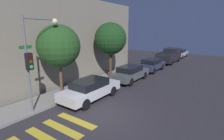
{
  "coord_description": "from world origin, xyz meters",
  "views": [
    {
      "loc": [
        -6.92,
        -5.56,
        4.69
      ],
      "look_at": [
        4.0,
        2.1,
        1.6
      ],
      "focal_mm": 28.0,
      "sensor_mm": 36.0,
      "label": 1
    }
  ],
  "objects": [
    {
      "name": "tree_midblock",
      "position": [
        6.63,
        4.12,
        3.84
      ],
      "size": [
        3.02,
        3.02,
        5.37
      ],
      "color": "#4C3823",
      "rests_on": "ground"
    },
    {
      "name": "sedan_near_corner",
      "position": [
        1.46,
        2.1,
        0.77
      ],
      "size": [
        4.58,
        1.84,
        1.43
      ],
      "color": "silver",
      "rests_on": "ground"
    },
    {
      "name": "tree_near_corner",
      "position": [
        0.66,
        4.12,
        3.6
      ],
      "size": [
        2.89,
        2.89,
        5.06
      ],
      "color": "brown",
      "rests_on": "ground"
    },
    {
      "name": "pickup_truck",
      "position": [
        18.61,
        2.1,
        0.99
      ],
      "size": [
        5.64,
        2.14,
        1.97
      ],
      "color": "black",
      "rests_on": "ground"
    },
    {
      "name": "sidewalk",
      "position": [
        0.0,
        4.34,
        0.07
      ],
      "size": [
        26.0,
        2.28,
        0.14
      ],
      "primitive_type": "cube",
      "color": "gray",
      "rests_on": "ground"
    },
    {
      "name": "ground_plane",
      "position": [
        0.0,
        0.0,
        0.0
      ],
      "size": [
        60.0,
        60.0,
        0.0
      ],
      "primitive_type": "plane",
      "color": "#2D2B30"
    },
    {
      "name": "sedan_middle",
      "position": [
        6.94,
        2.1,
        0.76
      ],
      "size": [
        4.43,
        1.85,
        1.42
      ],
      "color": "#4C5156",
      "rests_on": "ground"
    },
    {
      "name": "building_row",
      "position": [
        0.0,
        8.88,
        3.74
      ],
      "size": [
        26.0,
        6.0,
        7.49
      ],
      "primitive_type": "cube",
      "color": "gray",
      "rests_on": "ground"
    },
    {
      "name": "sedan_tail_of_row",
      "position": [
        24.47,
        2.1,
        0.75
      ],
      "size": [
        4.63,
        1.76,
        1.39
      ],
      "color": "#B7BABF",
      "rests_on": "ground"
    },
    {
      "name": "traffic_light_pole",
      "position": [
        -1.53,
        3.37,
        3.52
      ],
      "size": [
        2.49,
        0.56,
        5.41
      ],
      "color": "slate",
      "rests_on": "ground"
    },
    {
      "name": "sedan_far_end",
      "position": [
        11.94,
        2.1,
        0.75
      ],
      "size": [
        4.26,
        1.86,
        1.39
      ],
      "color": "#2D3351",
      "rests_on": "ground"
    }
  ]
}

